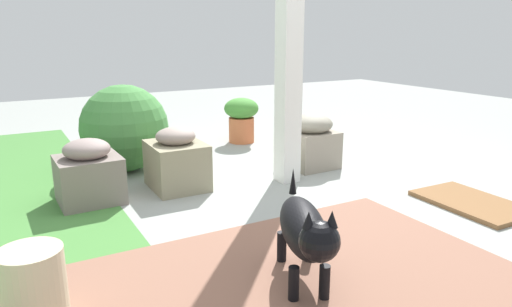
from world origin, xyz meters
TOP-DOWN VIEW (x-y plane):
  - ground_plane at (0.00, 0.00)m, footprint 12.00×12.00m
  - porch_pillar at (0.34, -0.25)m, footprint 0.15×0.15m
  - stone_planter_nearest at (0.56, -0.63)m, footprint 0.39×0.39m
  - stone_planter_mid at (0.59, 0.54)m, footprint 0.45×0.38m
  - stone_planter_far at (0.59, 1.15)m, footprint 0.38×0.41m
  - round_shrub at (1.21, 0.74)m, footprint 0.70×0.70m
  - terracotta_pot_broad at (1.64, -0.54)m, footprint 0.35×0.35m
  - terracotta_pot_spiky at (1.21, -0.89)m, footprint 0.21×0.21m
  - dog at (-1.00, 0.53)m, footprint 0.67×0.41m
  - ceramic_urn at (-0.75, 1.59)m, footprint 0.24×0.24m
  - doormat at (-0.70, -1.03)m, footprint 0.70×0.46m

SIDE VIEW (x-z plane):
  - ground_plane at x=0.00m, z-range 0.00..0.00m
  - doormat at x=-0.70m, z-range 0.00..0.03m
  - ceramic_urn at x=-0.75m, z-range 0.00..0.33m
  - stone_planter_far at x=0.59m, z-range -0.02..0.42m
  - stone_planter_mid at x=0.59m, z-range -0.02..0.43m
  - stone_planter_nearest at x=0.56m, z-range 0.00..0.45m
  - terracotta_pot_spiky at x=1.21m, z-range -0.01..0.49m
  - terracotta_pot_broad at x=1.64m, z-range 0.03..0.49m
  - dog at x=-1.00m, z-range 0.04..0.51m
  - round_shrub at x=1.21m, z-range 0.00..0.70m
  - porch_pillar at x=0.34m, z-range 0.00..2.31m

